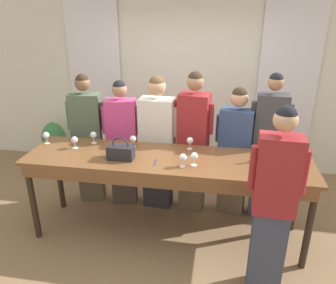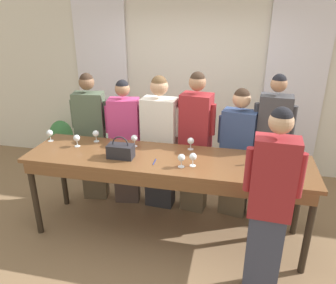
{
  "view_description": "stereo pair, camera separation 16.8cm",
  "coord_description": "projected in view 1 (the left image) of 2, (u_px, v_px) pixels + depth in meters",
  "views": [
    {
      "loc": [
        0.54,
        -3.16,
        2.51
      ],
      "look_at": [
        0.0,
        0.08,
        1.14
      ],
      "focal_mm": 35.0,
      "sensor_mm": 36.0,
      "label": 1
    },
    {
      "loc": [
        0.71,
        -3.13,
        2.51
      ],
      "look_at": [
        0.0,
        0.08,
        1.14
      ],
      "focal_mm": 35.0,
      "sensor_mm": 36.0,
      "label": 2
    }
  ],
  "objects": [
    {
      "name": "guest_pink_top",
      "position": [
        122.0,
        143.0,
        4.24
      ],
      "size": [
        0.5,
        0.3,
        1.69
      ],
      "color": "#473833",
      "rests_on": "ground_plane"
    },
    {
      "name": "guest_striped_shirt",
      "position": [
        193.0,
        143.0,
        4.07
      ],
      "size": [
        0.48,
        0.31,
        1.82
      ],
      "color": "brown",
      "rests_on": "ground_plane"
    },
    {
      "name": "wine_glass_front_mid",
      "position": [
        183.0,
        158.0,
        3.31
      ],
      "size": [
        0.08,
        0.08,
        0.14
      ],
      "color": "white",
      "rests_on": "tasting_bar"
    },
    {
      "name": "wine_glass_front_left",
      "position": [
        190.0,
        141.0,
        3.72
      ],
      "size": [
        0.08,
        0.08,
        0.14
      ],
      "color": "white",
      "rests_on": "tasting_bar"
    },
    {
      "name": "curtain_panel_right",
      "position": [
        286.0,
        91.0,
        4.88
      ],
      "size": [
        0.85,
        0.03,
        2.69
      ],
      "color": "white",
      "rests_on": "ground_plane"
    },
    {
      "name": "pen",
      "position": [
        155.0,
        162.0,
        3.43
      ],
      "size": [
        0.01,
        0.14,
        0.01
      ],
      "color": "#193399",
      "rests_on": "tasting_bar"
    },
    {
      "name": "wine_glass_center_mid",
      "position": [
        194.0,
        156.0,
        3.33
      ],
      "size": [
        0.08,
        0.08,
        0.14
      ],
      "color": "white",
      "rests_on": "tasting_bar"
    },
    {
      "name": "potted_plant",
      "position": [
        54.0,
        141.0,
        5.47
      ],
      "size": [
        0.39,
        0.39,
        0.74
      ],
      "color": "#4C4C51",
      "rests_on": "ground_plane"
    },
    {
      "name": "ground_plane",
      "position": [
        167.0,
        232.0,
        3.93
      ],
      "size": [
        18.0,
        18.0,
        0.0
      ],
      "primitive_type": "plane",
      "color": "#846647"
    },
    {
      "name": "wine_glass_front_right",
      "position": [
        46.0,
        136.0,
        3.87
      ],
      "size": [
        0.08,
        0.08,
        0.14
      ],
      "color": "white",
      "rests_on": "tasting_bar"
    },
    {
      "name": "guest_olive_jacket",
      "position": [
        88.0,
        138.0,
        4.3
      ],
      "size": [
        0.5,
        0.29,
        1.75
      ],
      "color": "brown",
      "rests_on": "ground_plane"
    },
    {
      "name": "wine_glass_back_left",
      "position": [
        74.0,
        140.0,
        3.74
      ],
      "size": [
        0.08,
        0.08,
        0.14
      ],
      "color": "white",
      "rests_on": "tasting_bar"
    },
    {
      "name": "guest_navy_coat",
      "position": [
        235.0,
        151.0,
        4.03
      ],
      "size": [
        0.51,
        0.3,
        1.66
      ],
      "color": "brown",
      "rests_on": "ground_plane"
    },
    {
      "name": "guest_cream_sweater",
      "position": [
        158.0,
        143.0,
        4.16
      ],
      "size": [
        0.54,
        0.29,
        1.76
      ],
      "color": "#28282D",
      "rests_on": "ground_plane"
    },
    {
      "name": "wall_back",
      "position": [
        187.0,
        82.0,
        5.14
      ],
      "size": [
        12.0,
        0.06,
        2.8
      ],
      "color": "silver",
      "rests_on": "ground_plane"
    },
    {
      "name": "host_pouring",
      "position": [
        273.0,
        204.0,
        2.78
      ],
      "size": [
        0.47,
        0.24,
        1.82
      ],
      "color": "#383D51",
      "rests_on": "ground_plane"
    },
    {
      "name": "wine_glass_center_left",
      "position": [
        93.0,
        135.0,
        3.89
      ],
      "size": [
        0.08,
        0.08,
        0.14
      ],
      "color": "white",
      "rests_on": "tasting_bar"
    },
    {
      "name": "guest_beige_cap",
      "position": [
        268.0,
        147.0,
        3.94
      ],
      "size": [
        0.48,
        0.27,
        1.83
      ],
      "color": "#383D51",
      "rests_on": "ground_plane"
    },
    {
      "name": "wine_bottle",
      "position": [
        274.0,
        150.0,
        3.45
      ],
      "size": [
        0.08,
        0.08,
        0.3
      ],
      "color": "black",
      "rests_on": "tasting_bar"
    },
    {
      "name": "curtain_panel_left",
      "position": [
        96.0,
        83.0,
        5.33
      ],
      "size": [
        0.85,
        0.03,
        2.69
      ],
      "color": "white",
      "rests_on": "ground_plane"
    },
    {
      "name": "tasting_bar",
      "position": [
        166.0,
        167.0,
        3.55
      ],
      "size": [
        3.1,
        0.78,
        0.99
      ],
      "color": "brown",
      "rests_on": "ground_plane"
    },
    {
      "name": "handbag",
      "position": [
        121.0,
        152.0,
        3.49
      ],
      "size": [
        0.28,
        0.15,
        0.25
      ],
      "color": "#232328",
      "rests_on": "tasting_bar"
    },
    {
      "name": "wine_glass_center_right",
      "position": [
        133.0,
        139.0,
        3.77
      ],
      "size": [
        0.08,
        0.08,
        0.14
      ],
      "color": "white",
      "rests_on": "tasting_bar"
    }
  ]
}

